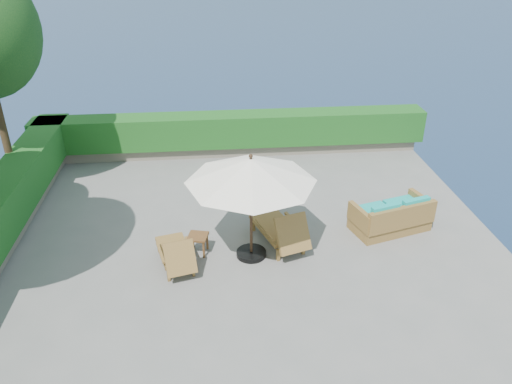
{
  "coord_description": "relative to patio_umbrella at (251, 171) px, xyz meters",
  "views": [
    {
      "loc": [
        -0.69,
        -9.42,
        6.56
      ],
      "look_at": [
        0.3,
        0.8,
        1.1
      ],
      "focal_mm": 35.0,
      "sensor_mm": 36.0,
      "label": 1
    }
  ],
  "objects": [
    {
      "name": "lounge_left",
      "position": [
        -1.65,
        -0.27,
        -1.74
      ],
      "size": [
        0.98,
        1.63,
        0.88
      ],
      "rotation": [
        0.0,
        0.0,
        0.25
      ],
      "color": "olive",
      "rests_on": "ground"
    },
    {
      "name": "wicker_loveseat",
      "position": [
        3.48,
        0.74,
        -1.75
      ],
      "size": [
        2.06,
        1.44,
        0.92
      ],
      "rotation": [
        0.0,
        0.0,
        0.28
      ],
      "color": "olive",
      "rests_on": "ground"
    },
    {
      "name": "ocean",
      "position": [
        -0.1,
        0.17,
        -5.11
      ],
      "size": [
        600.0,
        600.0,
        0.0
      ],
      "primitive_type": "plane",
      "color": "#152543",
      "rests_on": "ground"
    },
    {
      "name": "hedge_far",
      "position": [
        -0.1,
        5.77,
        -1.26
      ],
      "size": [
        12.4,
        0.9,
        1.0
      ],
      "primitive_type": "cube",
      "color": "#164E17",
      "rests_on": "planter_wall_far"
    },
    {
      "name": "planter_wall_far",
      "position": [
        -0.1,
        5.77,
        -1.93
      ],
      "size": [
        12.0,
        0.6,
        0.36
      ],
      "primitive_type": "cube",
      "color": "gray",
      "rests_on": "ground"
    },
    {
      "name": "lounge_right",
      "position": [
        0.72,
        0.33,
        -1.67
      ],
      "size": [
        1.28,
        1.96,
        1.05
      ],
      "rotation": [
        0.0,
        0.0,
        0.32
      ],
      "color": "olive",
      "rests_on": "ground"
    },
    {
      "name": "foundation",
      "position": [
        -0.1,
        0.17,
        -3.66
      ],
      "size": [
        12.0,
        12.0,
        3.0
      ],
      "primitive_type": "cube",
      "color": "#5E554B",
      "rests_on": "ocean"
    },
    {
      "name": "patio_umbrella",
      "position": [
        0.0,
        0.0,
        0.0
      ],
      "size": [
        2.92,
        2.92,
        2.5
      ],
      "rotation": [
        0.0,
        0.0,
        -0.05
      ],
      "color": "black",
      "rests_on": "ground"
    },
    {
      "name": "side_table",
      "position": [
        -1.18,
        0.23,
        -1.73
      ],
      "size": [
        0.52,
        0.52,
        0.46
      ],
      "rotation": [
        0.0,
        0.0,
        -0.24
      ],
      "color": "brown",
      "rests_on": "ground"
    },
    {
      "name": "ground",
      "position": [
        -0.1,
        0.17,
        -2.11
      ],
      "size": [
        12.0,
        12.0,
        0.0
      ],
      "primitive_type": "plane",
      "color": "slate",
      "rests_on": "ground"
    }
  ]
}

